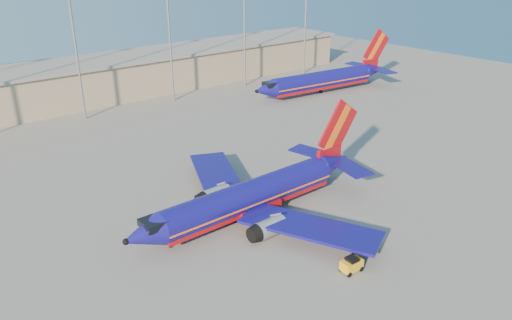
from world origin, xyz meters
name	(u,v)px	position (x,y,z in m)	size (l,w,h in m)	color
ground	(255,192)	(0.00, 0.00, 0.00)	(220.00, 220.00, 0.00)	slate
terminal_building	(126,75)	(10.00, 58.00, 4.32)	(122.00, 16.00, 8.50)	gray
light_mast_row	(124,22)	(5.00, 46.00, 17.55)	(101.60, 1.60, 28.65)	gray
aircraft_main	(255,195)	(-3.83, -4.55, 2.59)	(35.85, 34.53, 12.15)	navy
aircraft_second	(325,79)	(45.26, 29.48, 3.03)	(38.92, 15.09, 13.19)	navy
baggage_tug	(352,264)	(-4.00, -20.30, 0.85)	(2.36, 1.53, 1.63)	gold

